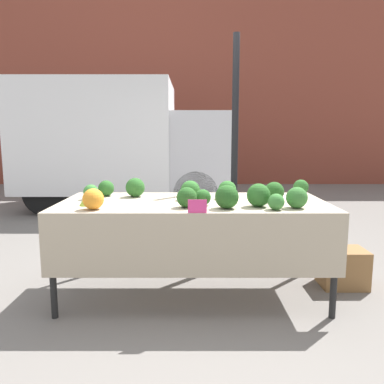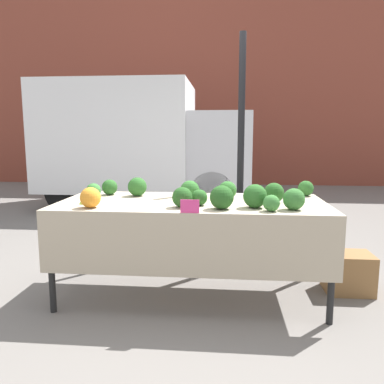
% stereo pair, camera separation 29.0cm
% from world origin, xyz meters
% --- Properties ---
extents(ground_plane, '(40.00, 40.00, 0.00)m').
position_xyz_m(ground_plane, '(0.00, 0.00, 0.00)').
color(ground_plane, slate).
extents(building_facade, '(16.00, 0.60, 5.99)m').
position_xyz_m(building_facade, '(0.00, 7.82, 3.00)').
color(building_facade, brown).
rests_on(building_facade, ground_plane).
extents(tent_pole, '(0.07, 0.07, 2.40)m').
position_xyz_m(tent_pole, '(0.43, 0.80, 1.20)').
color(tent_pole, black).
rests_on(tent_pole, ground_plane).
extents(parked_truck, '(3.93, 2.04, 2.36)m').
position_xyz_m(parked_truck, '(-1.38, 4.17, 1.26)').
color(parked_truck, white).
rests_on(parked_truck, ground_plane).
extents(market_table, '(2.24, 0.99, 0.83)m').
position_xyz_m(market_table, '(0.00, -0.07, 0.74)').
color(market_table, tan).
rests_on(market_table, ground_plane).
extents(orange_cauliflower, '(0.16, 0.16, 0.16)m').
position_xyz_m(orange_cauliflower, '(-0.75, -0.35, 0.91)').
color(orange_cauliflower, orange).
rests_on(orange_cauliflower, market_table).
extents(romanesco_head, '(0.13, 0.13, 0.11)m').
position_xyz_m(romanesco_head, '(-0.85, -0.18, 0.88)').
color(romanesco_head, '#93B238').
rests_on(romanesco_head, market_table).
extents(broccoli_head_0, '(0.13, 0.13, 0.13)m').
position_xyz_m(broccoli_head_0, '(-0.89, 0.10, 0.89)').
color(broccoli_head_0, '#387533').
rests_on(broccoli_head_0, market_table).
extents(broccoli_head_1, '(0.17, 0.17, 0.17)m').
position_xyz_m(broccoli_head_1, '(-0.53, 0.24, 0.92)').
color(broccoli_head_1, '#285B23').
rests_on(broccoli_head_1, market_table).
extents(broccoli_head_2, '(0.13, 0.13, 0.13)m').
position_xyz_m(broccoli_head_2, '(0.08, -0.18, 0.89)').
color(broccoli_head_2, '#285B23').
rests_on(broccoli_head_2, market_table).
extents(broccoli_head_3, '(0.18, 0.18, 0.18)m').
position_xyz_m(broccoli_head_3, '(0.51, -0.24, 0.92)').
color(broccoli_head_3, '#285B23').
rests_on(broccoli_head_3, market_table).
extents(broccoli_head_4, '(0.18, 0.18, 0.18)m').
position_xyz_m(broccoli_head_4, '(0.25, -0.32, 0.92)').
color(broccoli_head_4, '#23511E').
rests_on(broccoli_head_4, market_table).
extents(broccoli_head_5, '(0.16, 0.16, 0.16)m').
position_xyz_m(broccoli_head_5, '(0.30, 0.13, 0.91)').
color(broccoli_head_5, '#2D6628').
rests_on(broccoli_head_5, market_table).
extents(broccoli_head_6, '(0.17, 0.17, 0.17)m').
position_xyz_m(broccoli_head_6, '(-0.03, 0.08, 0.91)').
color(broccoli_head_6, '#2D6628').
rests_on(broccoli_head_6, market_table).
extents(broccoli_head_7, '(0.16, 0.16, 0.16)m').
position_xyz_m(broccoli_head_7, '(0.79, -0.30, 0.91)').
color(broccoli_head_7, '#336B2D').
rests_on(broccoli_head_7, market_table).
extents(broccoli_head_8, '(0.12, 0.12, 0.12)m').
position_xyz_m(broccoli_head_8, '(0.62, -0.37, 0.89)').
color(broccoli_head_8, '#387533').
rests_on(broccoli_head_8, market_table).
extents(broccoli_head_9, '(0.17, 0.17, 0.17)m').
position_xyz_m(broccoli_head_9, '(0.68, -0.01, 0.91)').
color(broccoli_head_9, '#23511E').
rests_on(broccoli_head_9, market_table).
extents(broccoli_head_10, '(0.15, 0.15, 0.15)m').
position_xyz_m(broccoli_head_10, '(-0.80, 0.28, 0.90)').
color(broccoli_head_10, '#285B23').
rests_on(broccoli_head_10, market_table).
extents(broccoli_head_11, '(0.14, 0.14, 0.14)m').
position_xyz_m(broccoli_head_11, '(1.02, 0.37, 0.90)').
color(broccoli_head_11, '#285B23').
rests_on(broccoli_head_11, market_table).
extents(broccoli_head_12, '(0.16, 0.16, 0.16)m').
position_xyz_m(broccoli_head_12, '(-0.05, -0.28, 0.91)').
color(broccoli_head_12, '#23511E').
rests_on(broccoli_head_12, market_table).
extents(price_sign, '(0.14, 0.01, 0.10)m').
position_xyz_m(price_sign, '(0.03, -0.48, 0.88)').
color(price_sign, '#E53D84').
rests_on(price_sign, market_table).
extents(produce_crate, '(0.40, 0.31, 0.35)m').
position_xyz_m(produce_crate, '(1.38, 0.18, 0.18)').
color(produce_crate, olive).
rests_on(produce_crate, ground_plane).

